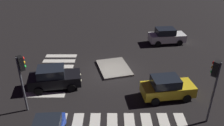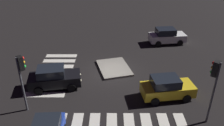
{
  "view_description": "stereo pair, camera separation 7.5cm",
  "coord_description": "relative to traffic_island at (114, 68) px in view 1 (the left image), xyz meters",
  "views": [
    {
      "loc": [
        18.29,
        -0.04,
        10.71
      ],
      "look_at": [
        0.0,
        0.0,
        1.0
      ],
      "focal_mm": 37.18,
      "sensor_mm": 36.0,
      "label": 1
    },
    {
      "loc": [
        18.29,
        0.04,
        10.71
      ],
      "look_at": [
        0.0,
        0.0,
        1.0
      ],
      "focal_mm": 37.18,
      "sensor_mm": 36.0,
      "label": 2
    }
  ],
  "objects": [
    {
      "name": "car_black",
      "position": [
        3.08,
        -4.87,
        0.8
      ],
      "size": [
        2.48,
        4.34,
        1.81
      ],
      "rotation": [
        0.0,
        0.0,
        1.74
      ],
      "color": "black",
      "rests_on": "ground"
    },
    {
      "name": "car_white",
      "position": [
        -6.14,
        6.15,
        0.8
      ],
      "size": [
        2.31,
        4.3,
        1.81
      ],
      "rotation": [
        0.0,
        0.0,
        1.68
      ],
      "color": "silver",
      "rests_on": "ground"
    },
    {
      "name": "crosswalk_near",
      "position": [
        0.75,
        -5.48,
        -0.08
      ],
      "size": [
        7.6,
        3.2,
        0.02
      ],
      "color": "silver",
      "rests_on": "ground"
    },
    {
      "name": "traffic_light_north",
      "position": [
        7.1,
        6.02,
        3.29
      ],
      "size": [
        0.54,
        0.54,
        4.46
      ],
      "rotation": [
        0.0,
        0.0,
        -2.37
      ],
      "color": "#47474C",
      "rests_on": "ground"
    },
    {
      "name": "traffic_light_east",
      "position": [
        5.9,
        -6.11,
        3.08
      ],
      "size": [
        0.54,
        0.53,
        4.18
      ],
      "rotation": [
        0.0,
        0.0,
        2.29
      ],
      "color": "#47474C",
      "rests_on": "ground"
    },
    {
      "name": "ground_plane",
      "position": [
        0.75,
        -0.18,
        -0.09
      ],
      "size": [
        80.0,
        80.0,
        0.0
      ],
      "primitive_type": "plane",
      "color": "black"
    },
    {
      "name": "car_yellow",
      "position": [
        4.45,
        3.98,
        0.76
      ],
      "size": [
        2.33,
        4.16,
        1.74
      ],
      "rotation": [
        0.0,
        0.0,
        1.72
      ],
      "color": "gold",
      "rests_on": "ground"
    },
    {
      "name": "traffic_island",
      "position": [
        0.0,
        0.0,
        0.0
      ],
      "size": [
        4.21,
        3.57,
        0.18
      ],
      "color": "gray",
      "rests_on": "ground"
    }
  ]
}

